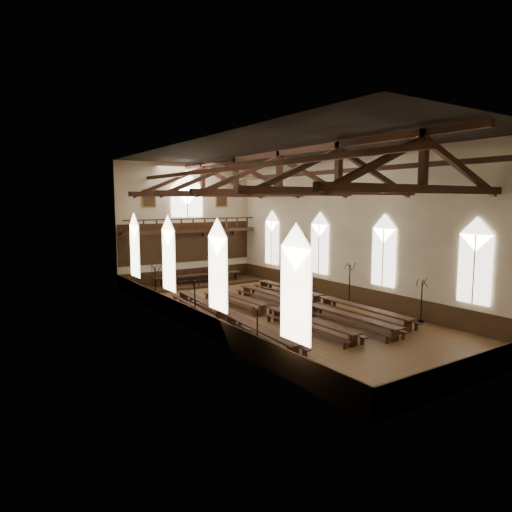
{
  "coord_description": "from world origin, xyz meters",
  "views": [
    {
      "loc": [
        -16.43,
        -22.13,
        6.9
      ],
      "look_at": [
        -0.69,
        1.5,
        3.47
      ],
      "focal_mm": 32.0,
      "sensor_mm": 36.0,
      "label": 1
    }
  ],
  "objects_px": {
    "candelabrum_right_near": "(421,309)",
    "candelabrum_left_near": "(257,342)",
    "refectory_row_c": "(306,305)",
    "candelabrum_left_mid": "(195,312)",
    "refectory_row_a": "(226,315)",
    "candelabrum_left_far": "(156,293)",
    "candelabrum_right_far": "(281,276)",
    "high_table": "(199,276)",
    "refectory_row_b": "(270,309)",
    "dais": "(199,284)",
    "candelabrum_right_mid": "(349,291)",
    "refectory_row_d": "(322,299)"
  },
  "relations": [
    {
      "from": "candelabrum_left_far",
      "to": "refectory_row_d",
      "type": "bearing_deg",
      "value": -35.28
    },
    {
      "from": "candelabrum_left_far",
      "to": "candelabrum_right_near",
      "type": "xyz_separation_m",
      "value": [
        11.1,
        -12.32,
        -0.07
      ]
    },
    {
      "from": "refectory_row_b",
      "to": "candelabrum_right_near",
      "type": "bearing_deg",
      "value": -40.5
    },
    {
      "from": "refectory_row_d",
      "to": "candelabrum_right_near",
      "type": "distance_m",
      "value": 6.36
    },
    {
      "from": "refectory_row_b",
      "to": "high_table",
      "type": "bearing_deg",
      "value": 83.95
    },
    {
      "from": "refectory_row_d",
      "to": "candelabrum_left_far",
      "type": "bearing_deg",
      "value": 144.72
    },
    {
      "from": "refectory_row_d",
      "to": "candelabrum_left_mid",
      "type": "height_order",
      "value": "candelabrum_left_mid"
    },
    {
      "from": "candelabrum_left_near",
      "to": "dais",
      "type": "bearing_deg",
      "value": 71.58
    },
    {
      "from": "dais",
      "to": "candelabrum_left_near",
      "type": "xyz_separation_m",
      "value": [
        -5.76,
        -17.3,
        0.6
      ]
    },
    {
      "from": "dais",
      "to": "refectory_row_b",
      "type": "bearing_deg",
      "value": -96.05
    },
    {
      "from": "refectory_row_b",
      "to": "dais",
      "type": "bearing_deg",
      "value": 83.95
    },
    {
      "from": "refectory_row_a",
      "to": "candelabrum_left_far",
      "type": "xyz_separation_m",
      "value": [
        -1.67,
        6.42,
        0.31
      ]
    },
    {
      "from": "candelabrum_left_near",
      "to": "candelabrum_left_far",
      "type": "relative_size",
      "value": 0.84
    },
    {
      "from": "candelabrum_left_far",
      "to": "refectory_row_c",
      "type": "bearing_deg",
      "value": -46.02
    },
    {
      "from": "refectory_row_c",
      "to": "candelabrum_left_mid",
      "type": "xyz_separation_m",
      "value": [
        -6.91,
        1.3,
        0.3
      ]
    },
    {
      "from": "refectory_row_a",
      "to": "refectory_row_b",
      "type": "distance_m",
      "value": 2.84
    },
    {
      "from": "dais",
      "to": "high_table",
      "type": "height_order",
      "value": "high_table"
    },
    {
      "from": "refectory_row_d",
      "to": "candelabrum_right_mid",
      "type": "height_order",
      "value": "candelabrum_right_mid"
    },
    {
      "from": "refectory_row_b",
      "to": "refectory_row_c",
      "type": "height_order",
      "value": "refectory_row_c"
    },
    {
      "from": "candelabrum_right_near",
      "to": "candelabrum_left_near",
      "type": "bearing_deg",
      "value": 178.63
    },
    {
      "from": "candelabrum_right_far",
      "to": "refectory_row_c",
      "type": "bearing_deg",
      "value": -116.89
    },
    {
      "from": "dais",
      "to": "candelabrum_right_far",
      "type": "xyz_separation_m",
      "value": [
        5.34,
        -4.15,
        0.73
      ]
    },
    {
      "from": "candelabrum_right_far",
      "to": "candelabrum_left_mid",
      "type": "bearing_deg",
      "value": -147.9
    },
    {
      "from": "refectory_row_b",
      "to": "dais",
      "type": "distance_m",
      "value": 12.0
    },
    {
      "from": "refectory_row_b",
      "to": "candelabrum_right_mid",
      "type": "relative_size",
      "value": 4.94
    },
    {
      "from": "candelabrum_left_far",
      "to": "high_table",
      "type": "bearing_deg",
      "value": 42.32
    },
    {
      "from": "refectory_row_d",
      "to": "high_table",
      "type": "relative_size",
      "value": 1.94
    },
    {
      "from": "high_table",
      "to": "candelabrum_right_far",
      "type": "distance_m",
      "value": 6.76
    },
    {
      "from": "high_table",
      "to": "candelabrum_left_far",
      "type": "bearing_deg",
      "value": -137.68
    },
    {
      "from": "refectory_row_a",
      "to": "candelabrum_left_far",
      "type": "distance_m",
      "value": 6.64
    },
    {
      "from": "refectory_row_c",
      "to": "candelabrum_right_near",
      "type": "relative_size",
      "value": 5.55
    },
    {
      "from": "candelabrum_left_near",
      "to": "candelabrum_right_far",
      "type": "xyz_separation_m",
      "value": [
        11.1,
        13.16,
        0.13
      ]
    },
    {
      "from": "refectory_row_c",
      "to": "candelabrum_right_near",
      "type": "distance_m",
      "value": 6.65
    },
    {
      "from": "candelabrum_right_near",
      "to": "candelabrum_right_mid",
      "type": "bearing_deg",
      "value": 90.0
    },
    {
      "from": "candelabrum_left_near",
      "to": "refectory_row_a",
      "type": "bearing_deg",
      "value": 73.54
    },
    {
      "from": "candelabrum_right_near",
      "to": "refectory_row_a",
      "type": "bearing_deg",
      "value": 147.96
    },
    {
      "from": "candelabrum_left_far",
      "to": "candelabrum_right_far",
      "type": "height_order",
      "value": "candelabrum_left_far"
    },
    {
      "from": "candelabrum_left_mid",
      "to": "candelabrum_right_mid",
      "type": "height_order",
      "value": "candelabrum_right_mid"
    },
    {
      "from": "refectory_row_a",
      "to": "candelabrum_left_near",
      "type": "distance_m",
      "value": 5.88
    },
    {
      "from": "dais",
      "to": "candelabrum_left_near",
      "type": "distance_m",
      "value": 18.25
    },
    {
      "from": "refectory_row_d",
      "to": "dais",
      "type": "relative_size",
      "value": 1.27
    },
    {
      "from": "candelabrum_left_mid",
      "to": "candelabrum_right_near",
      "type": "distance_m",
      "value": 12.84
    },
    {
      "from": "dais",
      "to": "candelabrum_right_near",
      "type": "xyz_separation_m",
      "value": [
        5.34,
        -17.57,
        0.67
      ]
    },
    {
      "from": "refectory_row_b",
      "to": "candelabrum_right_mid",
      "type": "distance_m",
      "value": 6.61
    },
    {
      "from": "refectory_row_a",
      "to": "candelabrum_left_near",
      "type": "xyz_separation_m",
      "value": [
        -1.67,
        -5.64,
        0.18
      ]
    },
    {
      "from": "dais",
      "to": "high_table",
      "type": "bearing_deg",
      "value": 104.04
    },
    {
      "from": "candelabrum_left_near",
      "to": "candelabrum_right_far",
      "type": "relative_size",
      "value": 0.84
    },
    {
      "from": "refectory_row_a",
      "to": "candelabrum_left_mid",
      "type": "relative_size",
      "value": 5.3
    },
    {
      "from": "candelabrum_right_far",
      "to": "refectory_row_d",
      "type": "bearing_deg",
      "value": -106.09
    },
    {
      "from": "candelabrum_left_near",
      "to": "candelabrum_right_near",
      "type": "height_order",
      "value": "candelabrum_right_near"
    }
  ]
}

